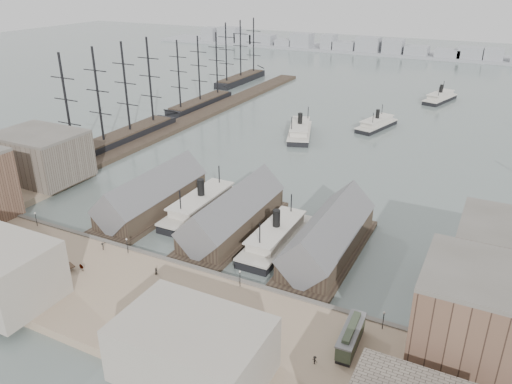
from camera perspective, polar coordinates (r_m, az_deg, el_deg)
The scene contains 34 objects.
ground at distance 119.39m, azimuth -6.59°, elevation -7.90°, with size 900.00×900.00×0.00m, color #55625F.
quay at distance 105.77m, azimuth -12.64°, elevation -12.43°, with size 180.00×30.00×2.00m, color gray.
seawall at distance 115.19m, azimuth -8.03°, elevation -8.61°, with size 180.00×1.20×2.30m, color #59544C.
west_wharf at distance 230.90m, azimuth -7.29°, elevation 8.29°, with size 10.00×220.00×1.60m, color #2D231C.
ferry_shed_west at distance 143.06m, azimuth -11.75°, elevation -0.49°, with size 14.00×42.00×12.60m.
ferry_shed_center at distance 129.60m, azimuth -2.63°, elevation -2.66°, with size 14.00×42.00×12.60m.
ferry_shed_east at distance 120.33m, azimuth 8.28°, elevation -5.16°, with size 14.00×42.00×12.60m.
warehouse_west_back at distance 171.73m, azimuth -23.33°, elevation 3.77°, with size 26.00×20.00×14.00m, color #60564C.
street_bldg_center at distance 84.83m, azimuth -7.23°, elevation -17.39°, with size 24.00×16.00×10.00m, color gray.
lamp_post_far_w at distance 140.60m, azimuth -23.88°, elevation -2.58°, with size 0.44×0.44×3.92m.
lamp_post_near_w at distance 120.47m, azimuth -14.55°, elevation -5.66°, with size 0.44×0.44×3.92m.
lamp_post_near_e at distance 105.17m, azimuth -1.85°, elevation -9.53°, with size 0.44×0.44×3.92m.
lamp_post_far_e at distance 96.99m, azimuth 14.38°, elevation -13.69°, with size 0.44×0.44×3.92m.
far_shore at distance 426.03m, azimuth 19.24°, elevation 14.85°, with size 500.00×40.00×15.72m.
ferry_docked_west at distance 140.55m, azimuth -6.22°, elevation -1.49°, with size 9.21×30.71×10.97m.
ferry_docked_east at distance 124.28m, azimuth 2.32°, elevation -5.08°, with size 8.54×28.48×10.17m.
ferry_open_near at distance 207.25m, azimuth 5.02°, elevation 7.02°, with size 17.59×30.11×10.31m.
ferry_open_mid at distance 223.25m, azimuth 13.63°, elevation 7.59°, with size 13.38×25.71×8.80m.
ferry_open_far at distance 280.23m, azimuth 20.29°, elevation 10.11°, with size 14.49×27.24×9.32m.
sailing_ship_near at distance 202.78m, azimuth -15.51°, elevation 5.96°, with size 9.35×64.44×38.45m.
sailing_ship_mid at distance 254.11m, azimuth -6.38°, elevation 10.18°, with size 8.34×48.18×34.29m.
sailing_ship_far at distance 311.50m, azimuth -1.74°, elevation 12.92°, with size 8.78×48.78×36.10m.
tram at distance 92.39m, azimuth 10.77°, elevation -16.03°, with size 3.35×11.25×3.96m.
horse_cart_left at distance 133.95m, azimuth -25.51°, elevation -5.14°, with size 4.82×3.04×1.61m.
horse_cart_center at distance 118.16m, azimuth -19.71°, elevation -8.06°, with size 5.04×2.74×1.71m.
horse_cart_right at distance 96.40m, azimuth -5.00°, elevation -14.60°, with size 4.83×2.89×1.59m.
pedestrian_0 at distance 136.44m, azimuth -24.29°, elevation -4.33°, with size 0.66×0.48×1.80m, color black.
pedestrian_1 at distance 130.04m, azimuth -24.88°, elevation -5.88°, with size 0.84×0.65×1.72m, color black.
pedestrian_2 at distance 124.37m, azimuth -17.12°, elevation -5.96°, with size 1.14×0.66×1.77m, color black.
pedestrian_3 at distance 113.97m, azimuth -21.13°, elevation -9.58°, with size 0.96×0.40×1.64m, color black.
pedestrian_4 at distance 112.21m, azimuth -11.36°, elevation -8.85°, with size 0.78×0.51×1.59m, color black.
pedestrian_5 at distance 98.44m, azimuth -10.73°, elevation -14.06°, with size 0.58×0.42×1.59m, color black.
pedestrian_6 at distance 98.26m, azimuth -0.52°, elevation -13.60°, with size 0.83×0.64×1.70m, color black.
pedestrian_7 at distance 89.13m, azimuth 6.73°, elevation -18.54°, with size 1.03×0.59×1.59m, color black.
Camera 1 is at (57.56, -83.55, 62.92)m, focal length 35.00 mm.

